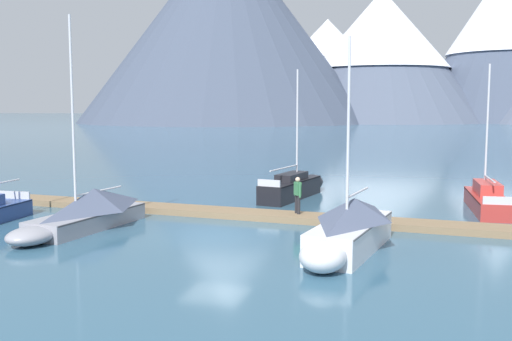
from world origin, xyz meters
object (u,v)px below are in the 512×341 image
Objects in this scene: sailboat_mid_dock_port at (295,186)px; sailboat_mid_dock_starboard at (349,228)px; person_on_dock at (298,193)px; sailboat_far_berth at (486,198)px; sailboat_second_berth at (85,211)px.

sailboat_mid_dock_starboard reaches higher than sailboat_mid_dock_port.
person_on_dock is (1.57, -6.74, 0.64)m from sailboat_mid_dock_port.
sailboat_mid_dock_starboard is at bearing -60.68° from person_on_dock.
sailboat_far_berth is (5.56, 10.74, -0.32)m from sailboat_mid_dock_starboard.
sailboat_mid_dock_starboard is (11.26, -0.93, 0.11)m from sailboat_second_berth.
sailboat_second_berth reaches higher than sailboat_mid_dock_port.
sailboat_far_berth is at bearing 32.12° from person_on_dock.
sailboat_second_berth is 11.30m from sailboat_mid_dock_starboard.
sailboat_far_berth is at bearing 62.61° from sailboat_mid_dock_starboard.
sailboat_mid_dock_port is at bearing 59.12° from sailboat_second_berth.
sailboat_far_berth is at bearing -7.61° from sailboat_mid_dock_port.
sailboat_mid_dock_starboard is 6.16m from person_on_dock.
person_on_dock is (-8.57, -5.38, 0.70)m from sailboat_far_berth.
person_on_dock is at bearing -76.86° from sailboat_mid_dock_port.
sailboat_second_berth is 5.24× the size of person_on_dock.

